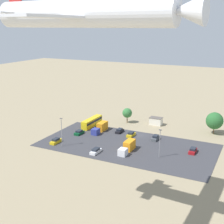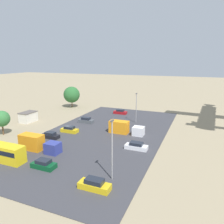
# 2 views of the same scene
# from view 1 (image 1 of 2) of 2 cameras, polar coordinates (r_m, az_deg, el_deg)

# --- Properties ---
(ground_plane) EXTENTS (400.00, 400.00, 0.00)m
(ground_plane) POSITION_cam_1_polar(r_m,az_deg,el_deg) (110.78, 5.01, -4.23)
(ground_plane) COLOR gray
(parking_lot_surface) EXTENTS (55.95, 28.21, 0.08)m
(parking_lot_surface) POSITION_cam_1_polar(r_m,az_deg,el_deg) (101.35, 2.74, -6.09)
(parking_lot_surface) COLOR #38383D
(parking_lot_surface) RESTS_ON ground
(shed_building) EXTENTS (4.87, 3.31, 2.95)m
(shed_building) POSITION_cam_1_polar(r_m,az_deg,el_deg) (122.38, 8.03, -1.66)
(shed_building) COLOR silver
(shed_building) RESTS_ON ground
(bus) EXTENTS (2.48, 11.95, 3.08)m
(bus) POSITION_cam_1_polar(r_m,az_deg,el_deg) (119.66, -3.69, -1.81)
(bus) COLOR gold
(bus) RESTS_ON ground
(parked_car_0) EXTENTS (1.85, 4.36, 1.52)m
(parked_car_0) POSITION_cam_1_polar(r_m,az_deg,el_deg) (98.50, 14.57, -6.85)
(parked_car_0) COLOR maroon
(parked_car_0) RESTS_ON ground
(parked_car_1) EXTENTS (1.74, 4.59, 1.59)m
(parked_car_1) POSITION_cam_1_polar(r_m,az_deg,el_deg) (104.48, -10.21, -5.24)
(parked_car_1) COLOR gold
(parked_car_1) RESTS_ON ground
(parked_car_2) EXTENTS (1.86, 4.32, 1.53)m
(parked_car_2) POSITION_cam_1_polar(r_m,az_deg,el_deg) (109.17, 3.50, -4.11)
(parked_car_2) COLOR gold
(parked_car_2) RESTS_ON ground
(parked_car_3) EXTENTS (1.96, 4.14, 1.47)m
(parked_car_3) POSITION_cam_1_polar(r_m,az_deg,el_deg) (111.51, -6.02, -3.75)
(parked_car_3) COLOR #0C4723
(parked_car_3) RESTS_ON ground
(parked_car_4) EXTENTS (1.87, 4.55, 1.45)m
(parked_car_4) POSITION_cam_1_polar(r_m,az_deg,el_deg) (95.32, -2.98, -7.13)
(parked_car_4) COLOR silver
(parked_car_4) RESTS_ON ground
(parked_car_5) EXTENTS (1.75, 4.18, 1.44)m
(parked_car_5) POSITION_cam_1_polar(r_m,az_deg,el_deg) (112.68, 1.39, -3.46)
(parked_car_5) COLOR black
(parked_car_5) RESTS_ON ground
(parked_car_6) EXTENTS (1.73, 4.35, 1.65)m
(parked_car_6) POSITION_cam_1_polar(r_m,az_deg,el_deg) (106.51, 7.96, -4.72)
(parked_car_6) COLOR #4C5156
(parked_car_6) RESTS_ON ground
(parked_truck_0) EXTENTS (2.33, 8.60, 3.01)m
(parked_truck_0) POSITION_cam_1_polar(r_m,az_deg,el_deg) (96.18, 2.87, -6.41)
(parked_truck_0) COLOR silver
(parked_truck_0) RESTS_ON ground
(parked_truck_1) EXTENTS (2.34, 8.92, 3.09)m
(parked_truck_1) POSITION_cam_1_polar(r_m,az_deg,el_deg) (113.46, -2.13, -2.90)
(parked_truck_1) COLOR navy
(parked_truck_1) RESTS_ON ground
(tree_near_shed) EXTENTS (6.06, 6.06, 7.90)m
(tree_near_shed) POSITION_cam_1_polar(r_m,az_deg,el_deg) (115.97, 18.24, -1.54)
(tree_near_shed) COLOR brown
(tree_near_shed) RESTS_ON ground
(tree_apron_mid) EXTENTS (3.84, 3.84, 5.94)m
(tree_apron_mid) POSITION_cam_1_polar(r_m,az_deg,el_deg) (123.16, 2.80, -0.18)
(tree_apron_mid) COLOR brown
(tree_apron_mid) RESTS_ON ground
(light_pole_lot_centre) EXTENTS (0.90, 0.28, 9.31)m
(light_pole_lot_centre) POSITION_cam_1_polar(r_m,az_deg,el_deg) (100.15, -9.20, -3.43)
(light_pole_lot_centre) COLOR gray
(light_pole_lot_centre) RESTS_ON ground
(light_pole_lot_edge) EXTENTS (0.90, 0.28, 8.55)m
(light_pole_lot_edge) POSITION_cam_1_polar(r_m,az_deg,el_deg) (91.76, 8.73, -5.46)
(light_pole_lot_edge) COLOR gray
(light_pole_lot_edge) RESTS_ON ground
(airplane) EXTENTS (34.42, 27.71, 8.90)m
(airplane) POSITION_cam_1_polar(r_m,az_deg,el_deg) (49.23, -4.05, 17.60)
(airplane) COLOR white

